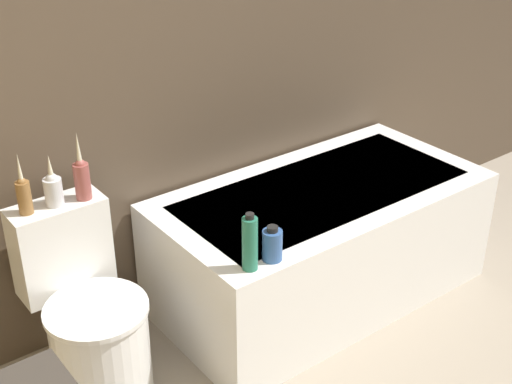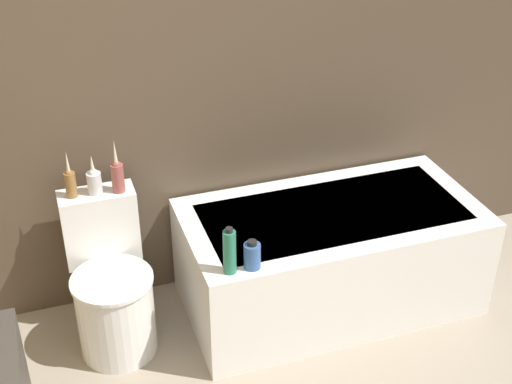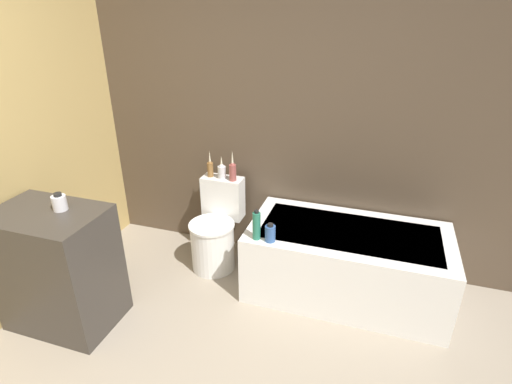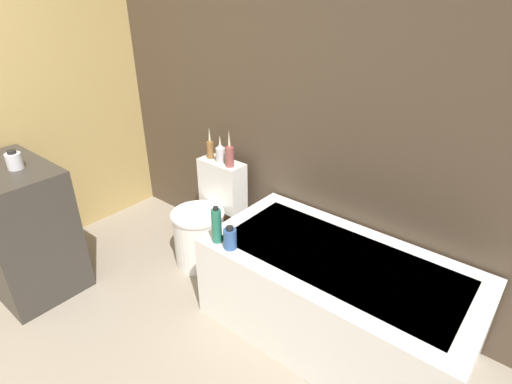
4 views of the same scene
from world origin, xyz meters
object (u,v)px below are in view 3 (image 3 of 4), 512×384
at_px(toilet, 216,232).
at_px(vase_bronze, 233,171).
at_px(bathtub, 346,262).
at_px(vase_gold, 210,168).
at_px(shampoo_bottle_short, 270,233).
at_px(soap_bottle_glass, 59,202).
at_px(vase_silver, 222,171).
at_px(shampoo_bottle_tall, 257,226).

relative_size(toilet, vase_bronze, 2.77).
height_order(bathtub, vase_bronze, vase_bronze).
height_order(toilet, vase_gold, vase_gold).
bearing_deg(shampoo_bottle_short, bathtub, 30.19).
bearing_deg(toilet, soap_bottle_glass, -126.54).
relative_size(vase_gold, vase_silver, 1.18).
bearing_deg(vase_silver, bathtub, -12.03).
bearing_deg(vase_bronze, toilet, -122.32).
relative_size(bathtub, soap_bottle_glass, 12.58).
relative_size(vase_silver, shampoo_bottle_short, 1.43).
bearing_deg(vase_gold, bathtub, -11.17).
bearing_deg(bathtub, shampoo_bottle_tall, -154.04).
bearing_deg(shampoo_bottle_short, vase_bronze, 132.53).
bearing_deg(vase_silver, toilet, -90.00).
distance_m(toilet, shampoo_bottle_tall, 0.71).
relative_size(vase_bronze, shampoo_bottle_short, 1.91).
bearing_deg(shampoo_bottle_tall, vase_gold, 137.31).
relative_size(bathtub, vase_silver, 7.44).
distance_m(vase_gold, shampoo_bottle_short, 0.93).
bearing_deg(bathtub, toilet, 177.41).
bearing_deg(vase_bronze, soap_bottle_glass, -125.91).
height_order(vase_silver, shampoo_bottle_tall, vase_silver).
relative_size(vase_silver, vase_bronze, 0.75).
height_order(toilet, shampoo_bottle_tall, shampoo_bottle_tall).
distance_m(soap_bottle_glass, shampoo_bottle_tall, 1.34).
xyz_separation_m(soap_bottle_glass, shampoo_bottle_short, (1.29, 0.56, -0.32)).
height_order(vase_silver, shampoo_bottle_short, vase_silver).
xyz_separation_m(vase_gold, vase_bronze, (0.22, -0.02, 0.01)).
bearing_deg(vase_bronze, shampoo_bottle_short, -47.47).
relative_size(bathtub, vase_bronze, 5.59).
xyz_separation_m(bathtub, vase_silver, (-1.14, 0.24, 0.54)).
bearing_deg(toilet, bathtub, -2.59).
relative_size(bathtub, shampoo_bottle_tall, 6.53).
xyz_separation_m(toilet, vase_silver, (0.00, 0.19, 0.51)).
xyz_separation_m(vase_silver, vase_bronze, (0.11, -0.02, 0.02)).
relative_size(soap_bottle_glass, shampoo_bottle_tall, 0.52).
height_order(soap_bottle_glass, vase_bronze, vase_bronze).
xyz_separation_m(soap_bottle_glass, vase_silver, (0.69, 1.12, -0.12)).
bearing_deg(shampoo_bottle_short, shampoo_bottle_tall, 179.95).
xyz_separation_m(vase_gold, vase_silver, (0.11, -0.00, -0.01)).
distance_m(toilet, soap_bottle_glass, 1.32).
height_order(bathtub, vase_gold, vase_gold).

